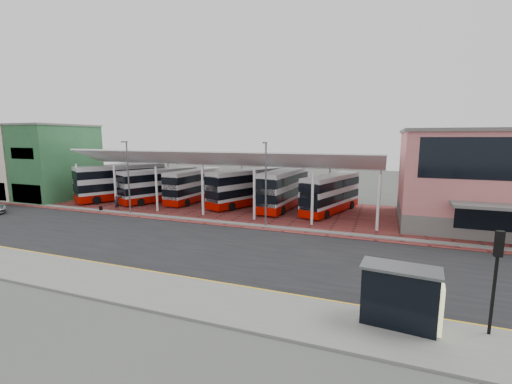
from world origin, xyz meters
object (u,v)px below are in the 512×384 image
at_px(bus_5, 331,194).
at_px(bus_2, 194,186).
at_px(bus_1, 159,185).
at_px(bus_shelter, 407,293).
at_px(pedestrian, 117,203).
at_px(traffic_signal_west, 496,266).
at_px(terminal, 506,179).
at_px(bus_3, 245,188).
at_px(bus_0, 121,182).
at_px(bus_4, 284,189).

bearing_deg(bus_5, bus_2, -163.91).
bearing_deg(bus_1, bus_shelter, -13.17).
height_order(bus_5, pedestrian, bus_5).
bearing_deg(traffic_signal_west, bus_5, 111.63).
bearing_deg(bus_shelter, terminal, 72.76).
bearing_deg(bus_3, pedestrian, -125.16).
distance_m(terminal, bus_shelter, 24.47).
bearing_deg(bus_0, pedestrian, -23.13).
bearing_deg(bus_2, bus_3, 2.86).
height_order(bus_0, pedestrian, bus_0).
xyz_separation_m(bus_shelter, traffic_signal_west, (3.39, 0.85, 1.35)).
xyz_separation_m(pedestrian, bus_shelter, (30.19, -15.66, 0.95)).
bearing_deg(bus_4, pedestrian, -151.32).
bearing_deg(bus_2, terminal, 1.75).
relative_size(bus_4, bus_shelter, 3.19).
xyz_separation_m(bus_3, traffic_signal_west, (20.61, -22.73, 0.90)).
relative_size(bus_1, bus_shelter, 2.98).
height_order(bus_1, pedestrian, bus_1).
relative_size(terminal, pedestrian, 11.22).
bearing_deg(bus_5, bus_3, -164.11).
distance_m(bus_0, bus_2, 10.17).
distance_m(bus_2, bus_5, 17.98).
height_order(terminal, bus_5, terminal).
distance_m(bus_0, bus_1, 5.64).
bearing_deg(bus_1, bus_3, 31.33).
bearing_deg(pedestrian, bus_1, 0.91).
bearing_deg(bus_0, terminal, 30.92).
distance_m(bus_4, bus_shelter, 26.64).
bearing_deg(bus_shelter, bus_3, 131.85).
bearing_deg(bus_2, pedestrian, -120.43).
bearing_deg(pedestrian, traffic_signal_west, -102.03).
distance_m(bus_3, bus_shelter, 29.21).
relative_size(terminal, bus_0, 1.63).
xyz_separation_m(bus_2, bus_5, (17.98, -0.46, 0.03)).
relative_size(bus_1, bus_3, 0.96).
xyz_separation_m(terminal, bus_2, (-34.13, 1.36, -2.53)).
distance_m(bus_3, bus_4, 4.92).
height_order(bus_2, traffic_signal_west, traffic_signal_west).
bearing_deg(bus_2, bus_4, 3.54).
bearing_deg(traffic_signal_west, terminal, 71.67).
relative_size(bus_0, bus_4, 1.00).
bearing_deg(bus_2, bus_5, 2.57).
xyz_separation_m(bus_0, traffic_signal_west, (37.93, -20.53, 0.76)).
distance_m(bus_2, bus_3, 7.43).
distance_m(bus_1, bus_2, 4.60).
xyz_separation_m(bus_4, bus_5, (5.63, -0.35, -0.16)).
bearing_deg(bus_3, bus_1, -149.45).
relative_size(terminal, bus_shelter, 5.23).
relative_size(bus_2, traffic_signal_west, 2.25).
distance_m(bus_2, traffic_signal_west, 36.21).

